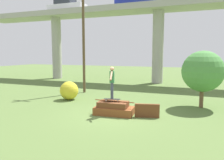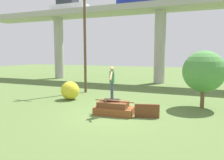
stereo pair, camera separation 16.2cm
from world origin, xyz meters
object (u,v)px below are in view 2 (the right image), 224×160
Objects in this scene: skateboard at (112,99)px; bush_yellow_flowering at (70,90)px; car_on_overpass_left at (137,0)px; utility_pole at (85,35)px; car_on_overpass_mid at (69,7)px; tree_behind_left at (204,72)px; skater at (112,80)px.

skateboard is 0.70× the size of bush_yellow_flowering.
car_on_overpass_left reaches higher than utility_pole.
car_on_overpass_left reaches higher than bush_yellow_flowering.
car_on_overpass_mid is 3.79× the size of bush_yellow_flowering.
car_on_overpass_left reaches higher than skateboard.
utility_pole is (6.37, -7.70, -4.07)m from car_on_overpass_mid.
tree_behind_left is at bearing -55.50° from car_on_overpass_left.
tree_behind_left is at bearing 36.88° from skater.
car_on_overpass_left is (-2.36, 12.56, 7.64)m from skateboard.
skateboard is at bearing -49.65° from utility_pole.
skateboard is 4.47m from bush_yellow_flowering.
skateboard is at bearing -79.38° from car_on_overpass_left.
car_on_overpass_left is (-2.36, 12.56, 6.71)m from skater.
utility_pole is 8.90m from tree_behind_left.
tree_behind_left is at bearing 6.19° from bush_yellow_flowering.
skater reaches higher than skateboard.
utility_pole is at bearing 167.33° from tree_behind_left.
car_on_overpass_left reaches higher than tree_behind_left.
skateboard is 0.10× the size of utility_pole.
utility_pole is 2.69× the size of tree_behind_left.
car_on_overpass_left is 8.78m from utility_pole.
car_on_overpass_mid is (-8.25, 0.13, 0.04)m from car_on_overpass_left.
car_on_overpass_left reaches higher than skater.
tree_behind_left is 2.64× the size of bush_yellow_flowering.
skateboard is 0.93m from skater.
skater is 1.33× the size of bush_yellow_flowering.
utility_pole is at bearing 130.35° from skateboard.
utility_pole is (-4.24, 4.99, 2.68)m from skater.
car_on_overpass_mid reaches higher than utility_pole.
skateboard is at bearing -36.87° from skater.
car_on_overpass_mid is 0.53× the size of utility_pole.
car_on_overpass_mid is at bearing 129.89° from skateboard.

